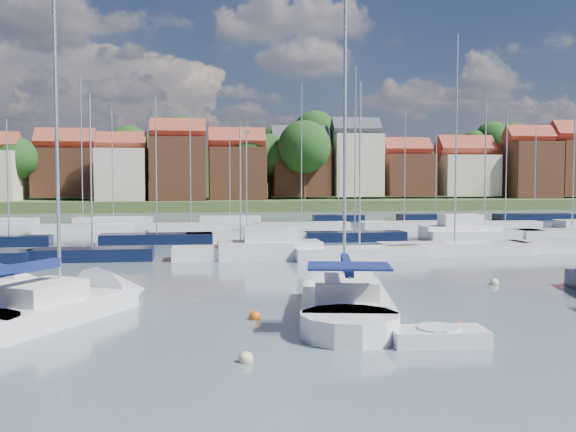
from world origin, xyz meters
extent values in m
plane|color=#4D5F68|center=(0.00, 40.00, 0.00)|extent=(260.00, 260.00, 0.00)
cube|color=silver|center=(-15.77, 2.11, 0.25)|extent=(6.14, 7.67, 1.20)
cone|color=silver|center=(-13.54, 5.98, 0.25)|extent=(4.31, 4.49, 2.97)
cube|color=beige|center=(-16.01, 1.68, 1.20)|extent=(3.29, 3.61, 0.70)
cylinder|color=#B2B2B7|center=(-15.52, 2.54, 7.46)|extent=(0.14, 0.14, 13.21)
cylinder|color=#B2B2B7|center=(-16.51, 0.83, 2.05)|extent=(2.07, 3.48, 0.10)
cube|color=#0F194E|center=(-16.51, 0.83, 2.20)|extent=(2.14, 3.41, 0.35)
cube|color=silver|center=(-4.31, 1.82, 0.25)|extent=(4.86, 8.67, 1.20)
cone|color=silver|center=(-3.37, 6.85, 0.25)|extent=(4.09, 4.54, 3.41)
cylinder|color=silver|center=(-5.07, -2.20, 0.25)|extent=(3.98, 3.98, 1.20)
cube|color=beige|center=(-4.42, 1.26, 1.20)|extent=(2.98, 3.79, 0.70)
cylinder|color=#B2B2B7|center=(-4.21, 2.38, 8.43)|extent=(0.14, 0.14, 15.15)
cylinder|color=#B2B2B7|center=(-4.63, 0.15, 2.05)|extent=(0.94, 4.49, 0.10)
cube|color=#0F194E|center=(-4.63, 0.15, 2.20)|extent=(1.09, 4.30, 0.35)
cube|color=#0F194E|center=(-4.90, -1.31, 2.35)|extent=(3.23, 2.55, 0.08)
cone|color=silver|center=(-18.63, 9.22, 0.25)|extent=(4.01, 4.15, 2.74)
cube|color=silver|center=(-2.38, -3.40, 0.22)|extent=(3.20, 1.64, 0.61)
cylinder|color=silver|center=(-2.38, -3.40, 0.39)|extent=(1.44, 1.44, 0.39)
sphere|color=beige|center=(-8.80, -4.56, 0.00)|extent=(0.44, 0.44, 0.44)
sphere|color=beige|center=(-4.88, -1.13, 0.00)|extent=(0.45, 0.45, 0.45)
sphere|color=#D85914|center=(-0.88, -1.61, 0.00)|extent=(0.43, 0.43, 0.43)
sphere|color=beige|center=(4.92, 7.60, 0.00)|extent=(0.47, 0.47, 0.47)
sphere|color=#D85914|center=(-8.00, 1.23, 0.00)|extent=(0.47, 0.47, 0.47)
cube|color=black|center=(-17.11, 20.54, 0.35)|extent=(8.01, 2.24, 1.00)
cylinder|color=#B2B2B7|center=(-17.11, 20.54, 5.93)|extent=(0.12, 0.12, 10.16)
cube|color=silver|center=(-7.27, 20.20, 0.35)|extent=(9.22, 2.58, 1.00)
cylinder|color=#B2B2B7|center=(-7.27, 20.20, 4.94)|extent=(0.12, 0.12, 8.18)
cube|color=silver|center=(0.63, 18.61, 0.35)|extent=(8.78, 2.46, 1.00)
cylinder|color=#B2B2B7|center=(0.63, 18.61, 6.38)|extent=(0.12, 0.12, 11.06)
cube|color=silver|center=(8.23, 20.67, 0.35)|extent=(10.79, 3.02, 1.00)
cylinder|color=#B2B2B7|center=(8.23, 20.67, 8.29)|extent=(0.12, 0.12, 14.87)
cube|color=silver|center=(-5.31, 20.00, 0.50)|extent=(7.00, 2.60, 1.40)
cube|color=silver|center=(-5.31, 20.00, 1.60)|extent=(3.50, 2.20, 1.30)
cube|color=black|center=(-25.24, 30.99, 0.35)|extent=(6.54, 1.83, 1.00)
cylinder|color=#B2B2B7|center=(-25.24, 30.99, 5.53)|extent=(0.12, 0.12, 9.37)
cube|color=black|center=(-13.55, 31.64, 0.35)|extent=(9.30, 2.60, 1.00)
cylinder|color=#B2B2B7|center=(-13.55, 31.64, 6.59)|extent=(0.12, 0.12, 11.48)
cube|color=silver|center=(-5.94, 32.01, 0.35)|extent=(10.40, 2.91, 1.00)
cylinder|color=#B2B2B7|center=(-5.94, 32.01, 5.24)|extent=(0.12, 0.12, 8.77)
cube|color=black|center=(3.48, 31.28, 0.35)|extent=(8.80, 2.46, 1.00)
cylinder|color=#B2B2B7|center=(3.48, 31.28, 8.01)|extent=(0.12, 0.12, 14.33)
cube|color=silver|center=(15.40, 31.16, 0.35)|extent=(10.73, 3.00, 1.00)
cylinder|color=#B2B2B7|center=(15.40, 31.16, 6.92)|extent=(0.12, 0.12, 12.14)
cube|color=silver|center=(23.82, 30.97, 0.35)|extent=(10.48, 2.93, 1.00)
cylinder|color=#B2B2B7|center=(23.82, 30.97, 5.99)|extent=(0.12, 0.12, 10.28)
cube|color=silver|center=(13.46, 32.00, 0.50)|extent=(7.00, 2.60, 1.40)
cube|color=silver|center=(13.46, 32.00, 1.60)|extent=(3.50, 2.20, 1.30)
cube|color=silver|center=(-21.71, 44.21, 0.35)|extent=(9.71, 2.72, 1.00)
cylinder|color=#B2B2B7|center=(-21.71, 44.21, 8.29)|extent=(0.12, 0.12, 14.88)
cube|color=silver|center=(-10.84, 44.51, 0.35)|extent=(8.49, 2.38, 1.00)
cylinder|color=#B2B2B7|center=(-10.84, 44.51, 6.51)|extent=(0.12, 0.12, 11.31)
cube|color=silver|center=(0.79, 43.78, 0.35)|extent=(10.16, 2.85, 1.00)
cylinder|color=#B2B2B7|center=(0.79, 43.78, 8.15)|extent=(0.12, 0.12, 14.59)
cube|color=silver|center=(12.17, 43.90, 0.35)|extent=(9.53, 2.67, 1.00)
cylinder|color=#B2B2B7|center=(12.17, 43.90, 6.81)|extent=(0.12, 0.12, 11.91)
cube|color=silver|center=(23.16, 42.50, 0.35)|extent=(7.62, 2.13, 1.00)
cylinder|color=#B2B2B7|center=(23.16, 42.50, 6.91)|extent=(0.12, 0.12, 12.13)
cube|color=silver|center=(-20.26, 56.56, 0.35)|extent=(9.24, 2.59, 1.00)
cylinder|color=#B2B2B7|center=(-20.26, 56.56, 7.43)|extent=(0.12, 0.12, 13.17)
cube|color=silver|center=(-6.08, 57.30, 0.35)|extent=(7.57, 2.12, 1.00)
cylinder|color=#B2B2B7|center=(-6.08, 57.30, 5.97)|extent=(0.12, 0.12, 10.24)
cube|color=black|center=(7.88, 57.47, 0.35)|extent=(6.58, 1.84, 1.00)
cylinder|color=#B2B2B7|center=(7.88, 57.47, 4.85)|extent=(0.12, 0.12, 8.01)
cube|color=black|center=(20.94, 57.40, 0.35)|extent=(9.92, 2.78, 1.00)
cylinder|color=#B2B2B7|center=(20.94, 57.40, 6.31)|extent=(0.12, 0.12, 10.92)
cube|color=black|center=(34.28, 56.37, 0.35)|extent=(10.55, 2.95, 1.00)
cylinder|color=#B2B2B7|center=(34.28, 56.37, 6.61)|extent=(0.12, 0.12, 11.51)
cube|color=#47542A|center=(0.00, 117.00, 0.30)|extent=(200.00, 70.00, 3.00)
cube|color=#47542A|center=(0.00, 142.00, 5.00)|extent=(200.00, 60.00, 14.00)
cube|color=brown|center=(-33.65, 97.79, 6.56)|extent=(10.37, 9.97, 8.73)
cube|color=brown|center=(-33.65, 97.79, 12.20)|extent=(10.57, 5.13, 5.13)
cube|color=beige|center=(-22.74, 89.00, 6.08)|extent=(8.09, 8.80, 8.96)
cube|color=brown|center=(-22.74, 89.00, 11.55)|extent=(8.25, 4.00, 4.00)
cube|color=brown|center=(-13.35, 89.94, 7.08)|extent=(9.36, 10.17, 10.97)
cube|color=brown|center=(-13.35, 89.94, 13.72)|extent=(9.54, 4.63, 4.63)
cube|color=brown|center=(-3.04, 91.65, 6.31)|extent=(9.90, 8.56, 9.42)
cube|color=brown|center=(-3.04, 91.65, 12.23)|extent=(10.10, 4.90, 4.90)
cube|color=brown|center=(9.10, 96.65, 6.95)|extent=(10.59, 8.93, 9.49)
cube|color=#383A42|center=(9.10, 96.65, 12.99)|extent=(10.80, 5.24, 5.24)
cube|color=beige|center=(19.71, 95.80, 8.02)|extent=(9.01, 8.61, 11.65)
cube|color=#383A42|center=(19.71, 95.80, 14.95)|extent=(9.19, 4.46, 4.46)
cube|color=brown|center=(30.17, 97.00, 6.20)|extent=(9.10, 9.34, 8.00)
cube|color=brown|center=(30.17, 97.00, 11.32)|extent=(9.28, 4.50, 4.50)
cube|color=beige|center=(41.95, 96.59, 6.14)|extent=(10.86, 9.59, 7.88)
cube|color=brown|center=(41.95, 96.59, 11.41)|extent=(11.07, 5.37, 5.37)
cube|color=brown|center=(53.76, 93.92, 7.09)|extent=(9.18, 9.96, 10.97)
cube|color=brown|center=(53.76, 93.92, 13.70)|extent=(9.36, 4.54, 4.54)
cylinder|color=#382619|center=(56.77, 115.51, 8.51)|extent=(0.50, 0.50, 4.47)
sphere|color=#264816|center=(56.77, 115.51, 14.58)|extent=(8.18, 8.18, 8.18)
cylinder|color=#382619|center=(3.46, 95.93, 3.83)|extent=(0.50, 0.50, 4.46)
sphere|color=#264816|center=(3.46, 95.93, 9.88)|extent=(8.15, 8.15, 8.15)
cylinder|color=#382619|center=(15.22, 113.68, 8.58)|extent=(0.50, 0.50, 5.15)
sphere|color=#264816|center=(15.22, 113.68, 15.56)|extent=(9.41, 9.41, 9.41)
cylinder|color=#382619|center=(-13.54, 116.31, 8.68)|extent=(0.50, 0.50, 4.56)
sphere|color=#264816|center=(-13.54, 116.31, 14.87)|extent=(8.34, 8.34, 8.34)
cylinder|color=#382619|center=(-23.24, 105.25, 4.18)|extent=(0.50, 0.50, 5.15)
sphere|color=#264816|center=(-23.24, 105.25, 11.17)|extent=(9.42, 9.42, 9.42)
cylinder|color=#382619|center=(-38.67, 107.32, 6.76)|extent=(0.50, 0.50, 3.42)
sphere|color=#264816|center=(-38.67, 107.32, 11.40)|extent=(6.26, 6.26, 6.26)
cylinder|color=#382619|center=(13.76, 104.71, 3.48)|extent=(0.50, 0.50, 3.77)
sphere|color=#264816|center=(13.76, 104.71, 8.60)|extent=(6.89, 6.89, 6.89)
cylinder|color=#382619|center=(9.05, 90.94, 4.21)|extent=(0.50, 0.50, 5.21)
sphere|color=#264816|center=(9.05, 90.94, 11.28)|extent=(9.53, 9.53, 9.53)
cylinder|color=#382619|center=(61.93, 101.62, 3.09)|extent=(0.50, 0.50, 2.97)
sphere|color=#264816|center=(61.93, 101.62, 7.12)|extent=(5.44, 5.44, 5.44)
cylinder|color=#382619|center=(-1.15, 93.75, 4.02)|extent=(0.50, 0.50, 4.84)
sphere|color=#264816|center=(-1.15, 93.75, 10.59)|extent=(8.85, 8.85, 8.85)
cylinder|color=#382619|center=(52.68, 115.72, 8.17)|extent=(0.50, 0.50, 3.72)
sphere|color=#264816|center=(52.68, 115.72, 13.21)|extent=(6.80, 6.80, 6.80)
cylinder|color=#382619|center=(54.05, 94.13, 3.62)|extent=(0.50, 0.50, 4.05)
sphere|color=#264816|center=(54.05, 94.13, 9.11)|extent=(7.40, 7.40, 7.40)
cylinder|color=#382619|center=(-40.96, 92.79, 3.60)|extent=(0.50, 0.50, 4.00)
sphere|color=#264816|center=(-40.96, 92.79, 9.04)|extent=(7.32, 7.32, 7.32)
cylinder|color=#382619|center=(6.84, 113.29, 7.91)|extent=(0.50, 0.50, 3.93)
sphere|color=#264816|center=(6.84, 113.29, 13.24)|extent=(7.19, 7.19, 7.19)
cylinder|color=#382619|center=(30.65, 100.17, 3.51)|extent=(0.50, 0.50, 3.82)
sphere|color=#264816|center=(30.65, 100.17, 8.70)|extent=(6.99, 6.99, 6.99)
cylinder|color=#382619|center=(-17.44, 93.12, 3.34)|extent=(0.50, 0.50, 3.48)
sphere|color=#264816|center=(-17.44, 93.12, 8.07)|extent=(6.37, 6.37, 6.37)
cylinder|color=#382619|center=(57.51, 102.81, 3.09)|extent=(0.50, 0.50, 2.99)
sphere|color=#264816|center=(57.51, 102.81, 7.14)|extent=(5.46, 5.46, 5.46)
cylinder|color=#382619|center=(3.61, 99.04, 3.22)|extent=(0.50, 0.50, 3.25)
sphere|color=#264816|center=(3.61, 99.04, 7.63)|extent=(5.94, 5.94, 5.94)
cylinder|color=#382619|center=(-3.05, 100.73, 3.09)|extent=(0.50, 0.50, 2.98)
sphere|color=#264816|center=(-3.05, 100.73, 7.14)|extent=(5.46, 5.46, 5.46)
cylinder|color=#382619|center=(64.66, 121.74, 9.36)|extent=(0.50, 0.50, 4.29)
sphere|color=#264816|center=(64.66, 121.74, 15.17)|extent=(7.84, 7.84, 7.84)
camera|label=1|loc=(-10.20, -23.25, 5.41)|focal=40.00mm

